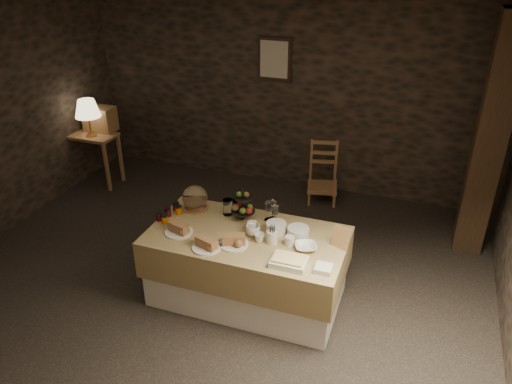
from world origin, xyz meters
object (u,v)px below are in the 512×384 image
(buffet_table, at_px, (247,262))
(wine_rack, at_px, (100,119))
(table_lamp, at_px, (87,109))
(timber_column, at_px, (490,141))
(chair, at_px, (324,175))
(fruit_stand, at_px, (243,207))
(console_table, at_px, (92,143))

(buffet_table, height_order, wine_rack, wine_rack)
(table_lamp, distance_m, timber_column, 4.92)
(buffet_table, height_order, timber_column, timber_column)
(chair, relative_size, timber_column, 0.24)
(chair, relative_size, fruit_stand, 1.94)
(wine_rack, distance_m, chair, 3.18)
(console_table, relative_size, timber_column, 0.28)
(buffet_table, relative_size, console_table, 2.50)
(wine_rack, height_order, chair, wine_rack)
(console_table, height_order, fruit_stand, fruit_stand)
(buffet_table, bearing_deg, wine_rack, 147.43)
(buffet_table, relative_size, fruit_stand, 5.60)
(console_table, distance_m, chair, 3.22)
(table_lamp, bearing_deg, chair, 11.62)
(fruit_stand, bearing_deg, timber_column, 33.34)
(buffet_table, height_order, console_table, console_table)
(table_lamp, bearing_deg, console_table, 135.00)
(wine_rack, distance_m, fruit_stand, 3.16)
(fruit_stand, bearing_deg, wine_rack, 150.06)
(table_lamp, height_order, timber_column, timber_column)
(table_lamp, height_order, chair, table_lamp)
(wine_rack, bearing_deg, fruit_stand, -29.94)
(timber_column, xyz_separation_m, fruit_stand, (-2.18, -1.43, -0.44))
(buffet_table, relative_size, chair, 2.89)
(buffet_table, height_order, table_lamp, table_lamp)
(buffet_table, distance_m, timber_column, 2.80)
(buffet_table, xyz_separation_m, wine_rack, (-2.87, 1.83, 0.49))
(buffet_table, bearing_deg, fruit_stand, 117.29)
(table_lamp, xyz_separation_m, timber_column, (4.92, 0.09, 0.18))
(wine_rack, bearing_deg, buffet_table, -32.57)
(buffet_table, bearing_deg, console_table, 150.48)
(buffet_table, height_order, chair, chair)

